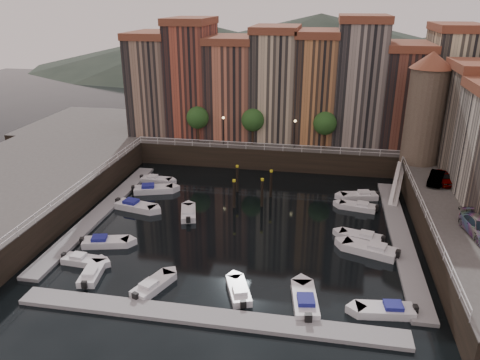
% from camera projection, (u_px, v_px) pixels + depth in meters
% --- Properties ---
extents(ground, '(200.00, 200.00, 0.00)m').
position_uv_depth(ground, '(244.00, 220.00, 50.97)').
color(ground, black).
rests_on(ground, ground).
extents(quay_far, '(80.00, 20.00, 3.00)m').
position_uv_depth(quay_far, '(272.00, 140.00, 74.23)').
color(quay_far, black).
rests_on(quay_far, ground).
extents(quay_left, '(20.00, 36.00, 3.00)m').
position_uv_depth(quay_left, '(0.00, 196.00, 53.29)').
color(quay_left, black).
rests_on(quay_left, ground).
extents(dock_left, '(2.00, 28.00, 0.35)m').
position_uv_depth(dock_left, '(102.00, 211.00, 52.71)').
color(dock_left, gray).
rests_on(dock_left, ground).
extents(dock_right, '(2.00, 28.00, 0.35)m').
position_uv_depth(dock_right, '(400.00, 236.00, 47.27)').
color(dock_right, gray).
rests_on(dock_right, ground).
extents(dock_near, '(30.00, 2.00, 0.35)m').
position_uv_depth(dock_near, '(206.00, 317.00, 35.34)').
color(dock_near, gray).
rests_on(dock_near, ground).
extents(mountains, '(145.00, 100.00, 18.00)m').
position_uv_depth(mountains, '(309.00, 47.00, 148.50)').
color(mountains, '#2D382D').
rests_on(mountains, ground).
extents(far_terrace, '(48.70, 10.30, 17.50)m').
position_uv_depth(far_terrace, '(295.00, 84.00, 67.93)').
color(far_terrace, '#8F715B').
rests_on(far_terrace, quay_far).
extents(corner_tower, '(5.20, 5.20, 13.80)m').
position_uv_depth(corner_tower, '(426.00, 107.00, 57.16)').
color(corner_tower, '#6B5B4C').
rests_on(corner_tower, quay_right).
extents(promenade_trees, '(21.20, 3.20, 5.20)m').
position_uv_depth(promenade_trees, '(257.00, 120.00, 65.45)').
color(promenade_trees, black).
rests_on(promenade_trees, quay_far).
extents(street_lamps, '(10.36, 0.36, 4.18)m').
position_uv_depth(street_lamps, '(259.00, 127.00, 64.73)').
color(street_lamps, black).
rests_on(street_lamps, quay_far).
extents(railings, '(36.08, 34.04, 0.52)m').
position_uv_depth(railings, '(252.00, 172.00, 54.06)').
color(railings, white).
rests_on(railings, ground).
extents(gangway, '(2.78, 8.32, 3.73)m').
position_uv_depth(gangway, '(398.00, 181.00, 56.55)').
color(gangway, white).
rests_on(gangway, ground).
extents(mooring_pilings, '(4.68, 5.17, 3.78)m').
position_uv_depth(mooring_pilings, '(251.00, 188.00, 55.38)').
color(mooring_pilings, black).
rests_on(mooring_pilings, ground).
extents(boat_left_0, '(4.18, 1.74, 0.95)m').
position_uv_depth(boat_left_0, '(83.00, 260.00, 42.64)').
color(boat_left_0, silver).
rests_on(boat_left_0, ground).
extents(boat_left_1, '(4.78, 2.69, 1.07)m').
position_uv_depth(boat_left_1, '(105.00, 242.00, 45.71)').
color(boat_left_1, silver).
rests_on(boat_left_1, ground).
extents(boat_left_2, '(5.19, 2.79, 1.16)m').
position_uv_depth(boat_left_2, '(135.00, 206.00, 53.49)').
color(boat_left_2, silver).
rests_on(boat_left_2, ground).
extents(boat_left_3, '(5.15, 3.21, 1.16)m').
position_uv_depth(boat_left_3, '(152.00, 189.00, 58.17)').
color(boat_left_3, silver).
rests_on(boat_left_3, ground).
extents(boat_left_4, '(4.28, 1.67, 0.98)m').
position_uv_depth(boat_left_4, '(156.00, 180.00, 61.38)').
color(boat_left_4, silver).
rests_on(boat_left_4, ground).
extents(boat_right_0, '(4.71, 2.17, 1.06)m').
position_uv_depth(boat_right_0, '(386.00, 310.00, 35.77)').
color(boat_right_0, silver).
rests_on(boat_right_0, ground).
extents(boat_right_1, '(5.39, 3.44, 1.21)m').
position_uv_depth(boat_right_1, '(371.00, 250.00, 44.24)').
color(boat_right_1, silver).
rests_on(boat_right_1, ground).
extents(boat_right_2, '(4.51, 2.62, 1.01)m').
position_uv_depth(boat_right_2, '(362.00, 237.00, 46.75)').
color(boat_right_2, silver).
rests_on(boat_right_2, ground).
extents(boat_right_3, '(4.43, 2.32, 0.99)m').
position_uv_depth(boat_right_3, '(358.00, 207.00, 53.49)').
color(boat_right_3, silver).
rests_on(boat_right_3, ground).
extents(boat_right_4, '(4.67, 2.48, 1.05)m').
position_uv_depth(boat_right_4, '(360.00, 196.00, 56.35)').
color(boat_right_4, silver).
rests_on(boat_right_4, ground).
extents(boat_near_0, '(2.08, 4.27, 0.96)m').
position_uv_depth(boat_near_0, '(92.00, 273.00, 40.59)').
color(boat_near_0, silver).
rests_on(boat_near_0, ground).
extents(boat_near_1, '(2.99, 4.49, 1.01)m').
position_uv_depth(boat_near_1, '(153.00, 286.00, 38.85)').
color(boat_near_1, silver).
rests_on(boat_near_1, ground).
extents(boat_near_2, '(2.83, 4.29, 0.97)m').
position_uv_depth(boat_near_2, '(239.00, 291.00, 38.12)').
color(boat_near_2, silver).
rests_on(boat_near_2, ground).
extents(boat_near_3, '(2.57, 5.23, 1.17)m').
position_uv_depth(boat_near_3, '(305.00, 301.00, 36.78)').
color(boat_near_3, silver).
rests_on(boat_near_3, ground).
extents(car_a, '(2.23, 4.18, 1.35)m').
position_uv_depth(car_a, '(443.00, 178.00, 52.58)').
color(car_a, gray).
rests_on(car_a, quay_right).
extents(car_b, '(2.72, 4.36, 1.36)m').
position_uv_depth(car_b, '(436.00, 179.00, 52.52)').
color(car_b, gray).
rests_on(car_b, quay_right).
extents(car_c, '(3.07, 5.67, 1.56)m').
position_uv_depth(car_c, '(480.00, 228.00, 41.06)').
color(car_c, gray).
rests_on(car_c, quay_right).
extents(boat_extra_43, '(2.64, 4.45, 1.00)m').
position_uv_depth(boat_extra_43, '(188.00, 213.00, 51.87)').
color(boat_extra_43, silver).
rests_on(boat_extra_43, ground).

